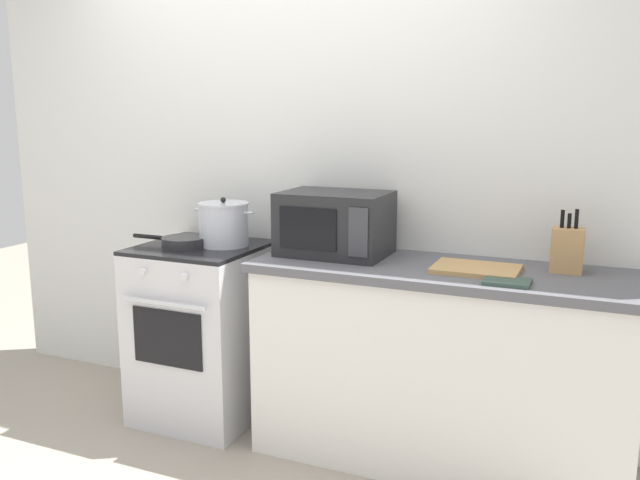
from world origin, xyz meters
name	(u,v)px	position (x,y,z in m)	size (l,w,h in m)	color
back_wall	(345,179)	(0.30, 0.97, 1.25)	(4.40, 0.10, 2.50)	silver
lower_cabinet_right	(439,370)	(0.90, 0.62, 0.44)	(1.64, 0.56, 0.88)	white
countertop_right	(442,271)	(0.90, 0.62, 0.90)	(1.70, 0.60, 0.04)	#59595E
stove	(203,331)	(-0.35, 0.60, 0.46)	(0.60, 0.64, 0.92)	silver
stock_pot	(224,224)	(-0.23, 0.65, 1.03)	(0.34, 0.26, 0.25)	silver
frying_pan	(183,242)	(-0.41, 0.54, 0.95)	(0.43, 0.23, 0.05)	#28282B
microwave	(335,223)	(0.36, 0.68, 1.07)	(0.50, 0.37, 0.30)	#232326
cutting_board	(476,269)	(1.05, 0.60, 0.93)	(0.36, 0.26, 0.02)	tan
knife_block	(567,249)	(1.40, 0.74, 1.02)	(0.13, 0.10, 0.27)	tan
oven_mitt	(507,282)	(1.20, 0.44, 0.93)	(0.18, 0.14, 0.02)	#384C42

